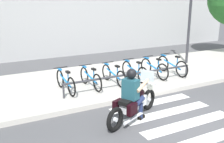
{
  "coord_description": "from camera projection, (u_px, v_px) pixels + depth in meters",
  "views": [
    {
      "loc": [
        -4.46,
        -4.65,
        3.16
      ],
      "look_at": [
        -0.69,
        2.46,
        0.92
      ],
      "focal_mm": 43.0,
      "sensor_mm": 36.0,
      "label": 1
    }
  ],
  "objects": [
    {
      "name": "crosswalk_stripe_3",
      "position": [
        168.0,
        112.0,
        7.61
      ],
      "size": [
        2.8,
        0.4,
        0.01
      ],
      "primitive_type": "cube",
      "color": "white",
      "rests_on": "ground"
    },
    {
      "name": "bike_rack",
      "position": [
        132.0,
        75.0,
        9.26
      ],
      "size": [
        5.05,
        0.07,
        0.49
      ],
      "color": "#333338",
      "rests_on": "sidewalk"
    },
    {
      "name": "bicycle_1",
      "position": [
        90.0,
        78.0,
        9.16
      ],
      "size": [
        0.48,
        1.61,
        0.74
      ],
      "color": "black",
      "rests_on": "sidewalk"
    },
    {
      "name": "sidewalk",
      "position": [
        106.0,
        80.0,
        10.39
      ],
      "size": [
        24.0,
        4.4,
        0.15
      ],
      "primitive_type": "cube",
      "color": "#B7B2A8",
      "rests_on": "ground"
    },
    {
      "name": "bicycle_2",
      "position": [
        113.0,
        75.0,
        9.56
      ],
      "size": [
        0.48,
        1.63,
        0.73
      ],
      "color": "black",
      "rests_on": "sidewalk"
    },
    {
      "name": "ground_plane",
      "position": [
        181.0,
        126.0,
        6.82
      ],
      "size": [
        48.0,
        48.0,
        0.0
      ],
      "primitive_type": "plane",
      "color": "#4C4C4F"
    },
    {
      "name": "bicycle_0",
      "position": [
        65.0,
        82.0,
        8.75
      ],
      "size": [
        0.48,
        1.64,
        0.76
      ],
      "color": "black",
      "rests_on": "sidewalk"
    },
    {
      "name": "rider",
      "position": [
        132.0,
        91.0,
        6.92
      ],
      "size": [
        0.76,
        0.7,
        1.43
      ],
      "color": "#1E4C59",
      "rests_on": "ground"
    },
    {
      "name": "crosswalk_stripe_2",
      "position": [
        188.0,
        124.0,
        6.93
      ],
      "size": [
        2.8,
        0.4,
        0.01
      ],
      "primitive_type": "cube",
      "color": "white",
      "rests_on": "ground"
    },
    {
      "name": "bicycle_3",
      "position": [
        134.0,
        71.0,
        9.96
      ],
      "size": [
        0.48,
        1.66,
        0.76
      ],
      "color": "black",
      "rests_on": "sidewalk"
    },
    {
      "name": "crosswalk_stripe_1",
      "position": [
        213.0,
        137.0,
        6.25
      ],
      "size": [
        2.8,
        0.4,
        0.01
      ],
      "primitive_type": "cube",
      "color": "white",
      "rests_on": "ground"
    },
    {
      "name": "street_lamp",
      "position": [
        191.0,
        6.0,
        12.01
      ],
      "size": [
        0.28,
        0.28,
        4.62
      ],
      "color": "#2D2D33",
      "rests_on": "ground"
    },
    {
      "name": "bicycle_4",
      "position": [
        154.0,
        68.0,
        10.36
      ],
      "size": [
        0.48,
        1.65,
        0.78
      ],
      "color": "black",
      "rests_on": "sidewalk"
    },
    {
      "name": "motorcycle",
      "position": [
        134.0,
        103.0,
        7.07
      ],
      "size": [
        2.09,
        1.1,
        1.21
      ],
      "color": "black",
      "rests_on": "ground"
    },
    {
      "name": "crosswalk_stripe_4",
      "position": [
        152.0,
        103.0,
        8.29
      ],
      "size": [
        2.8,
        0.4,
        0.01
      ],
      "primitive_type": "cube",
      "color": "white",
      "rests_on": "ground"
    },
    {
      "name": "bicycle_5",
      "position": [
        172.0,
        66.0,
        10.76
      ],
      "size": [
        0.48,
        1.74,
        0.79
      ],
      "color": "black",
      "rests_on": "sidewalk"
    }
  ]
}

